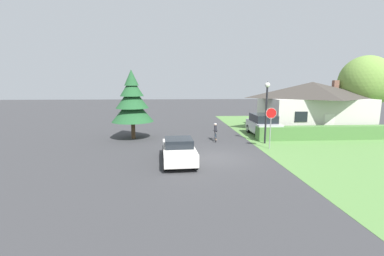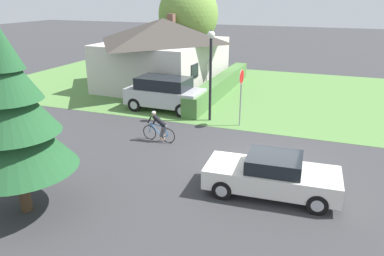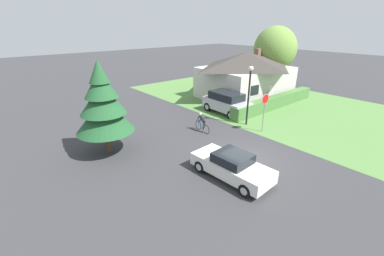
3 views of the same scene
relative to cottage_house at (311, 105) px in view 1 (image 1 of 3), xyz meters
name	(u,v)px [view 1 (image 1 of 3)]	position (x,y,z in m)	size (l,w,h in m)	color
ground_plane	(215,158)	(-11.26, -9.54, -2.50)	(140.00, 140.00, 0.00)	#38383A
grass_verge_right	(348,141)	(0.30, -5.54, -2.50)	(16.00, 36.00, 0.01)	#568442
cottage_house	(311,105)	(0.00, 0.00, 0.00)	(10.08, 8.06, 5.01)	beige
hedge_row	(327,133)	(-1.00, -4.62, -1.93)	(11.97, 0.90, 1.14)	#4C7A3D
sedan_left_lane	(179,150)	(-13.52, -10.16, -1.81)	(2.06, 4.51, 1.43)	silver
cyclist	(215,132)	(-10.41, -4.48, -1.82)	(0.44, 1.70, 1.43)	black
parked_suv_right	(263,125)	(-5.83, -2.69, -1.48)	(2.21, 4.51, 1.95)	#B7B7BC
stop_sign	(271,120)	(-6.97, -7.46, -0.41)	(0.76, 0.07, 2.94)	gray
street_lamp	(267,102)	(-6.71, -5.75, 0.71)	(0.39, 0.39, 4.80)	black
conifer_tall_near	(132,102)	(-17.26, -3.13, 0.63)	(3.49, 3.49, 5.79)	#4C3823
deciduous_tree_right	(365,82)	(5.65, 0.26, 2.31)	(5.03, 5.03, 7.47)	#4C3823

